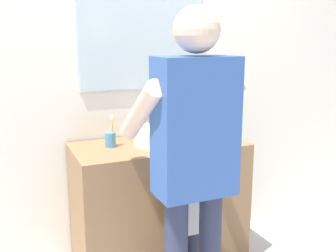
% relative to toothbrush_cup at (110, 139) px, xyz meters
% --- Properties ---
extents(back_wall, '(4.40, 0.10, 2.70)m').
position_rel_toothbrush_cup_xyz_m(back_wall, '(0.31, 0.27, 0.44)').
color(back_wall, silver).
rests_on(back_wall, ground).
extents(vanity_cabinet, '(1.12, 0.54, 0.86)m').
position_rel_toothbrush_cup_xyz_m(vanity_cabinet, '(0.31, -0.05, -0.48)').
color(vanity_cabinet, olive).
rests_on(vanity_cabinet, ground).
extents(sink_basin, '(0.34, 0.34, 0.11)m').
position_rel_toothbrush_cup_xyz_m(sink_basin, '(0.31, -0.07, 0.01)').
color(sink_basin, white).
rests_on(sink_basin, vanity_cabinet).
extents(faucet, '(0.18, 0.14, 0.18)m').
position_rel_toothbrush_cup_xyz_m(faucet, '(0.31, 0.14, 0.03)').
color(faucet, '#B7BABF').
rests_on(faucet, vanity_cabinet).
extents(toothbrush_cup, '(0.07, 0.07, 0.21)m').
position_rel_toothbrush_cup_xyz_m(toothbrush_cup, '(0.00, 0.00, 0.00)').
color(toothbrush_cup, '#4C8EB2').
rests_on(toothbrush_cup, vanity_cabinet).
extents(child_toddler, '(0.29, 0.29, 0.94)m').
position_rel_toothbrush_cup_xyz_m(child_toddler, '(0.31, -0.45, -0.35)').
color(child_toddler, '#2D334C').
rests_on(child_toddler, ground).
extents(adult_parent, '(0.52, 0.55, 1.68)m').
position_rel_toothbrush_cup_xyz_m(adult_parent, '(0.23, -0.70, 0.10)').
color(adult_parent, '#2D334C').
rests_on(adult_parent, ground).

